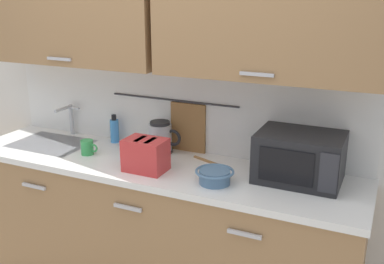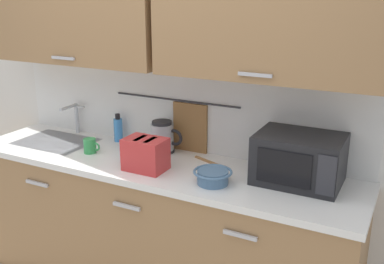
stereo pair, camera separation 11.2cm
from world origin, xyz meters
TOP-DOWN VIEW (x-y plane):
  - counter_unit at (-0.01, 0.30)m, footprint 2.53×0.64m
  - back_wall_assembly at (0.00, 0.53)m, footprint 3.70×0.41m
  - sink_faucet at (-0.82, 0.53)m, footprint 0.09×0.17m
  - microwave at (0.85, 0.41)m, footprint 0.46×0.35m
  - electric_kettle at (-0.05, 0.48)m, footprint 0.23×0.16m
  - dish_soap_bottle at (-0.44, 0.53)m, footprint 0.06×0.06m
  - mug_near_sink at (-0.46, 0.25)m, footprint 0.12×0.08m
  - mixing_bowl at (0.45, 0.17)m, footprint 0.21×0.21m
  - toaster at (0.02, 0.18)m, footprint 0.26×0.17m
  - wooden_spoon at (0.35, 0.43)m, footprint 0.27×0.12m

SIDE VIEW (x-z plane):
  - counter_unit at x=-0.01m, z-range 0.01..0.91m
  - wooden_spoon at x=0.35m, z-range 0.90..0.91m
  - mixing_bowl at x=0.45m, z-range 0.91..0.98m
  - mug_near_sink at x=-0.46m, z-range 0.90..1.00m
  - dish_soap_bottle at x=-0.44m, z-range 0.89..1.08m
  - toaster at x=0.02m, z-range 0.90..1.09m
  - electric_kettle at x=-0.05m, z-range 0.90..1.11m
  - microwave at x=0.85m, z-range 0.90..1.17m
  - sink_faucet at x=-0.82m, z-range 0.93..1.15m
  - back_wall_assembly at x=0.00m, z-range 0.27..2.77m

